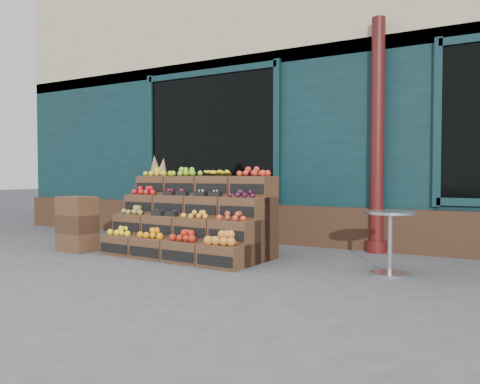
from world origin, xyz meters
The scene contains 6 objects.
ground centered at (0.00, 0.00, 0.00)m, with size 60.00×60.00×0.00m, color #49494C.
shop_facade centered at (0.00, 5.11, 2.40)m, with size 12.00×6.24×4.80m.
crate_display centered at (-0.90, 0.63, 0.42)m, with size 2.24×1.20×1.36m.
spare_crates centered at (-2.49, 0.13, 0.38)m, with size 0.53×0.39×0.77m.
bistro_table centered at (1.66, 0.63, 0.42)m, with size 0.54×0.54×0.68m.
shopkeeper centered at (-1.69, 2.93, 1.06)m, with size 0.78×0.51×2.13m, color #175126.
Camera 1 is at (2.67, -4.46, 1.06)m, focal length 35.00 mm.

